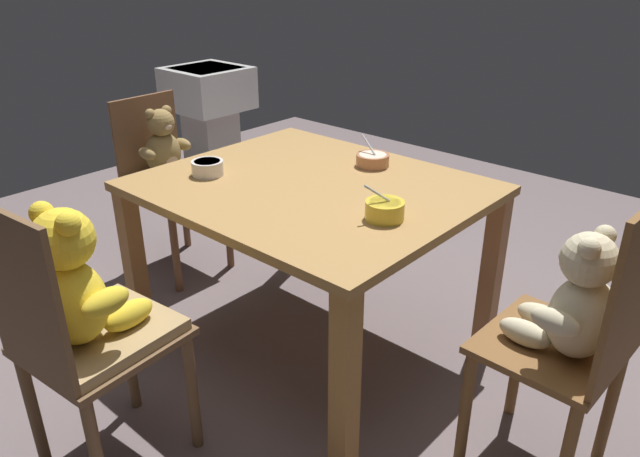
{
  "coord_description": "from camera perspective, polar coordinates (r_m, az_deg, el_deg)",
  "views": [
    {
      "loc": [
        1.39,
        -1.52,
        1.49
      ],
      "look_at": [
        0.0,
        0.05,
        0.51
      ],
      "focal_mm": 33.82,
      "sensor_mm": 36.0,
      "label": 1
    }
  ],
  "objects": [
    {
      "name": "sink_basin",
      "position": [
        4.47,
        -10.48,
        11.61
      ],
      "size": [
        0.51,
        0.5,
        0.73
      ],
      "color": "#B7B2A8",
      "rests_on": "ground_plane"
    },
    {
      "name": "dining_table",
      "position": [
        2.24,
        -0.85,
        1.8
      ],
      "size": [
        1.17,
        0.99,
        0.71
      ],
      "color": "#A37842",
      "rests_on": "ground_plane"
    },
    {
      "name": "porridge_bowl_terracotta_far_center",
      "position": [
        2.39,
        5.0,
        6.5
      ],
      "size": [
        0.14,
        0.13,
        0.11
      ],
      "color": "#B97550",
      "rests_on": "dining_table"
    },
    {
      "name": "teddy_chair_near_right",
      "position": [
        1.82,
        23.04,
        -7.81
      ],
      "size": [
        0.38,
        0.41,
        0.95
      ],
      "rotation": [
        0.0,
        0.0,
        3.11
      ],
      "color": "brown",
      "rests_on": "ground_plane"
    },
    {
      "name": "ground_plane",
      "position": [
        2.55,
        -0.76,
        -11.17
      ],
      "size": [
        5.2,
        5.2,
        0.04
      ],
      "color": "#6C5D5F"
    },
    {
      "name": "teddy_chair_near_front",
      "position": [
        1.81,
        -21.68,
        -6.97
      ],
      "size": [
        0.41,
        0.44,
        0.93
      ],
      "rotation": [
        0.0,
        0.0,
        1.66
      ],
      "color": "brown",
      "rests_on": "ground_plane"
    },
    {
      "name": "porridge_bowl_yellow_near_right",
      "position": [
        1.91,
        6.14,
        1.77
      ],
      "size": [
        0.13,
        0.13,
        0.12
      ],
      "color": "yellow",
      "rests_on": "dining_table"
    },
    {
      "name": "teddy_chair_near_left",
      "position": [
        3.01,
        -14.2,
        5.7
      ],
      "size": [
        0.42,
        0.39,
        0.85
      ],
      "rotation": [
        0.0,
        0.0,
        0.01
      ],
      "color": "brown",
      "rests_on": "ground_plane"
    },
    {
      "name": "porridge_bowl_white_near_left",
      "position": [
        2.32,
        -10.59,
        5.69
      ],
      "size": [
        0.12,
        0.12,
        0.06
      ],
      "color": "silver",
      "rests_on": "dining_table"
    }
  ]
}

